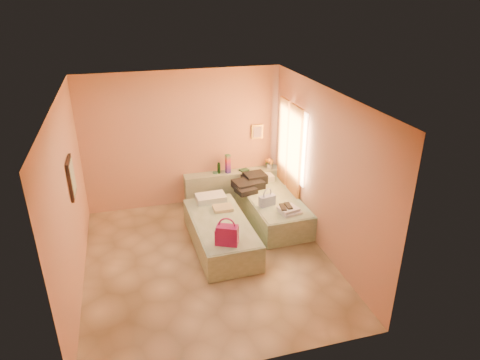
{
  "coord_description": "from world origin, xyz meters",
  "views": [
    {
      "loc": [
        -1.09,
        -5.93,
        4.23
      ],
      "look_at": [
        0.8,
        0.85,
        1.03
      ],
      "focal_mm": 32.0,
      "sensor_mm": 36.0,
      "label": 1
    }
  ],
  "objects_px": {
    "headboard_ledge": "(232,186)",
    "towel_stack": "(290,210)",
    "flower_vase": "(269,162)",
    "bed_right": "(272,208)",
    "bed_left": "(221,233)",
    "water_bottle": "(219,168)",
    "green_book": "(244,170)",
    "blue_handbag": "(267,201)",
    "magenta_handbag": "(227,235)"
  },
  "relations": [
    {
      "from": "bed_left",
      "to": "bed_right",
      "type": "xyz_separation_m",
      "value": [
        1.19,
        0.65,
        0.0
      ]
    },
    {
      "from": "flower_vase",
      "to": "blue_handbag",
      "type": "xyz_separation_m",
      "value": [
        -0.51,
        -1.35,
        -0.18
      ]
    },
    {
      "from": "magenta_handbag",
      "to": "towel_stack",
      "type": "height_order",
      "value": "magenta_handbag"
    },
    {
      "from": "flower_vase",
      "to": "blue_handbag",
      "type": "bearing_deg",
      "value": -110.58
    },
    {
      "from": "flower_vase",
      "to": "bed_right",
      "type": "bearing_deg",
      "value": -105.89
    },
    {
      "from": "headboard_ledge",
      "to": "towel_stack",
      "type": "xyz_separation_m",
      "value": [
        0.61,
        -1.75,
        0.23
      ]
    },
    {
      "from": "flower_vase",
      "to": "water_bottle",
      "type": "bearing_deg",
      "value": 179.58
    },
    {
      "from": "headboard_ledge",
      "to": "flower_vase",
      "type": "distance_m",
      "value": 0.94
    },
    {
      "from": "bed_right",
      "to": "blue_handbag",
      "type": "xyz_separation_m",
      "value": [
        -0.21,
        -0.31,
        0.35
      ]
    },
    {
      "from": "magenta_handbag",
      "to": "blue_handbag",
      "type": "xyz_separation_m",
      "value": [
        1.03,
        1.06,
        -0.07
      ]
    },
    {
      "from": "bed_right",
      "to": "green_book",
      "type": "relative_size",
      "value": 10.81
    },
    {
      "from": "bed_left",
      "to": "bed_right",
      "type": "relative_size",
      "value": 1.0
    },
    {
      "from": "bed_right",
      "to": "towel_stack",
      "type": "distance_m",
      "value": 0.77
    },
    {
      "from": "flower_vase",
      "to": "magenta_handbag",
      "type": "height_order",
      "value": "flower_vase"
    },
    {
      "from": "headboard_ledge",
      "to": "magenta_handbag",
      "type": "distance_m",
      "value": 2.55
    },
    {
      "from": "flower_vase",
      "to": "headboard_ledge",
      "type": "bearing_deg",
      "value": 179.18
    },
    {
      "from": "bed_right",
      "to": "towel_stack",
      "type": "xyz_separation_m",
      "value": [
        0.09,
        -0.7,
        0.3
      ]
    },
    {
      "from": "green_book",
      "to": "blue_handbag",
      "type": "relative_size",
      "value": 0.6
    },
    {
      "from": "flower_vase",
      "to": "magenta_handbag",
      "type": "distance_m",
      "value": 2.87
    },
    {
      "from": "water_bottle",
      "to": "flower_vase",
      "type": "bearing_deg",
      "value": -0.42
    },
    {
      "from": "green_book",
      "to": "flower_vase",
      "type": "distance_m",
      "value": 0.58
    },
    {
      "from": "bed_left",
      "to": "flower_vase",
      "type": "xyz_separation_m",
      "value": [
        1.48,
        1.69,
        0.53
      ]
    },
    {
      "from": "blue_handbag",
      "to": "towel_stack",
      "type": "relative_size",
      "value": 0.88
    },
    {
      "from": "water_bottle",
      "to": "green_book",
      "type": "height_order",
      "value": "water_bottle"
    },
    {
      "from": "water_bottle",
      "to": "magenta_handbag",
      "type": "distance_m",
      "value": 2.46
    },
    {
      "from": "flower_vase",
      "to": "green_book",
      "type": "bearing_deg",
      "value": 179.73
    },
    {
      "from": "green_book",
      "to": "blue_handbag",
      "type": "height_order",
      "value": "blue_handbag"
    },
    {
      "from": "bed_left",
      "to": "towel_stack",
      "type": "relative_size",
      "value": 5.71
    },
    {
      "from": "flower_vase",
      "to": "towel_stack",
      "type": "distance_m",
      "value": 1.77
    },
    {
      "from": "headboard_ledge",
      "to": "blue_handbag",
      "type": "bearing_deg",
      "value": -77.07
    },
    {
      "from": "headboard_ledge",
      "to": "flower_vase",
      "type": "bearing_deg",
      "value": -0.82
    },
    {
      "from": "green_book",
      "to": "magenta_handbag",
      "type": "distance_m",
      "value": 2.61
    },
    {
      "from": "bed_left",
      "to": "blue_handbag",
      "type": "bearing_deg",
      "value": 17.32
    },
    {
      "from": "headboard_ledge",
      "to": "towel_stack",
      "type": "height_order",
      "value": "headboard_ledge"
    },
    {
      "from": "bed_right",
      "to": "magenta_handbag",
      "type": "relative_size",
      "value": 5.63
    },
    {
      "from": "magenta_handbag",
      "to": "green_book",
      "type": "bearing_deg",
      "value": 92.89
    },
    {
      "from": "headboard_ledge",
      "to": "water_bottle",
      "type": "relative_size",
      "value": 8.85
    },
    {
      "from": "bed_left",
      "to": "water_bottle",
      "type": "distance_m",
      "value": 1.81
    },
    {
      "from": "green_book",
      "to": "blue_handbag",
      "type": "bearing_deg",
      "value": -105.34
    },
    {
      "from": "blue_handbag",
      "to": "towel_stack",
      "type": "distance_m",
      "value": 0.49
    },
    {
      "from": "water_bottle",
      "to": "magenta_handbag",
      "type": "bearing_deg",
      "value": -100.04
    },
    {
      "from": "flower_vase",
      "to": "towel_stack",
      "type": "relative_size",
      "value": 0.73
    },
    {
      "from": "bed_right",
      "to": "water_bottle",
      "type": "xyz_separation_m",
      "value": [
        -0.82,
        1.05,
        0.52
      ]
    },
    {
      "from": "bed_left",
      "to": "bed_right",
      "type": "bearing_deg",
      "value": 26.98
    },
    {
      "from": "headboard_ledge",
      "to": "water_bottle",
      "type": "bearing_deg",
      "value": -179.3
    },
    {
      "from": "headboard_ledge",
      "to": "bed_right",
      "type": "bearing_deg",
      "value": -63.43
    },
    {
      "from": "blue_handbag",
      "to": "towel_stack",
      "type": "xyz_separation_m",
      "value": [
        0.3,
        -0.39,
        -0.05
      ]
    },
    {
      "from": "headboard_ledge",
      "to": "bed_right",
      "type": "height_order",
      "value": "headboard_ledge"
    },
    {
      "from": "blue_handbag",
      "to": "bed_left",
      "type": "bearing_deg",
      "value": -176.09
    },
    {
      "from": "water_bottle",
      "to": "bed_right",
      "type": "bearing_deg",
      "value": -52.05
    }
  ]
}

